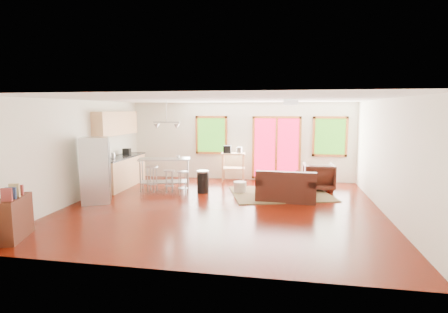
% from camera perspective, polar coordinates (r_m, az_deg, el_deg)
% --- Properties ---
extents(floor, '(7.50, 7.00, 0.02)m').
position_cam_1_polar(floor, '(8.62, -0.35, -8.26)').
color(floor, '#390902').
rests_on(floor, ground).
extents(ceiling, '(7.50, 7.00, 0.02)m').
position_cam_1_polar(ceiling, '(8.30, -0.37, 9.42)').
color(ceiling, white).
rests_on(ceiling, ground).
extents(back_wall, '(7.50, 0.02, 2.60)m').
position_cam_1_polar(back_wall, '(11.81, 2.73, 2.50)').
color(back_wall, white).
rests_on(back_wall, ground).
extents(left_wall, '(0.02, 7.00, 2.60)m').
position_cam_1_polar(left_wall, '(9.77, -22.61, 0.86)').
color(left_wall, white).
rests_on(left_wall, ground).
extents(right_wall, '(0.02, 7.00, 2.60)m').
position_cam_1_polar(right_wall, '(8.53, 25.33, -0.18)').
color(right_wall, white).
rests_on(right_wall, ground).
extents(front_wall, '(7.50, 0.02, 2.60)m').
position_cam_1_polar(front_wall, '(5.00, -7.70, -4.54)').
color(front_wall, white).
rests_on(front_wall, ground).
extents(window_left, '(1.10, 0.05, 1.30)m').
position_cam_1_polar(window_left, '(11.92, -2.08, 3.52)').
color(window_left, '#295F13').
rests_on(window_left, back_wall).
extents(french_doors, '(1.60, 0.05, 2.10)m').
position_cam_1_polar(french_doors, '(11.69, 8.54, 1.39)').
color(french_doors, red).
rests_on(french_doors, back_wall).
extents(window_right, '(1.10, 0.05, 1.30)m').
position_cam_1_polar(window_right, '(11.73, 16.92, 3.13)').
color(window_right, '#295F13').
rests_on(window_right, back_wall).
extents(rug, '(3.13, 2.71, 0.03)m').
position_cam_1_polar(rug, '(9.98, 9.19, -6.02)').
color(rug, '#45643C').
rests_on(rug, floor).
extents(loveseat, '(1.56, 0.93, 0.81)m').
position_cam_1_polar(loveseat, '(9.29, 10.06, -5.11)').
color(loveseat, black).
rests_on(loveseat, floor).
extents(coffee_table, '(1.16, 0.93, 0.40)m').
position_cam_1_polar(coffee_table, '(10.33, 10.97, -3.70)').
color(coffee_table, '#39160B').
rests_on(coffee_table, floor).
extents(armchair, '(0.89, 0.83, 0.88)m').
position_cam_1_polar(armchair, '(10.65, 15.21, -2.98)').
color(armchair, black).
rests_on(armchair, floor).
extents(ottoman, '(0.81, 0.81, 0.42)m').
position_cam_1_polar(ottoman, '(10.66, 8.43, -4.05)').
color(ottoman, black).
rests_on(ottoman, floor).
extents(pouf, '(0.39, 0.39, 0.32)m').
position_cam_1_polar(pouf, '(10.02, 2.62, -5.02)').
color(pouf, beige).
rests_on(pouf, floor).
extents(vase, '(0.23, 0.24, 0.30)m').
position_cam_1_polar(vase, '(10.00, 11.91, -3.15)').
color(vase, silver).
rests_on(vase, coffee_table).
extents(cabinets, '(0.64, 2.24, 2.30)m').
position_cam_1_polar(cabinets, '(11.14, -16.62, -0.04)').
color(cabinets, tan).
rests_on(cabinets, floor).
extents(refrigerator, '(0.88, 0.87, 1.67)m').
position_cam_1_polar(refrigerator, '(9.42, -20.18, -2.10)').
color(refrigerator, '#B7BABC').
rests_on(refrigerator, floor).
extents(island, '(1.60, 0.97, 0.94)m').
position_cam_1_polar(island, '(10.39, -9.66, -1.91)').
color(island, '#B7BABC').
rests_on(island, floor).
extents(cup, '(0.12, 0.10, 0.12)m').
position_cam_1_polar(cup, '(10.24, -7.53, 0.02)').
color(cup, white).
rests_on(cup, island).
extents(bar_stool_a, '(0.38, 0.38, 0.75)m').
position_cam_1_polar(bar_stool_a, '(10.25, -11.70, -2.60)').
color(bar_stool_a, '#B7BABC').
rests_on(bar_stool_a, floor).
extents(bar_stool_b, '(0.36, 0.36, 0.65)m').
position_cam_1_polar(bar_stool_b, '(10.06, -8.93, -3.16)').
color(bar_stool_b, '#B7BABC').
rests_on(bar_stool_b, floor).
extents(bar_stool_c, '(0.33, 0.33, 0.68)m').
position_cam_1_polar(bar_stool_c, '(9.67, -6.73, -3.42)').
color(bar_stool_c, '#B7BABC').
rests_on(bar_stool_c, floor).
extents(trash_can, '(0.40, 0.40, 0.64)m').
position_cam_1_polar(trash_can, '(10.00, -3.46, -4.09)').
color(trash_can, black).
rests_on(trash_can, floor).
extents(kitchen_cart, '(0.81, 0.55, 1.19)m').
position_cam_1_polar(kitchen_cart, '(11.48, 1.40, -0.08)').
color(kitchen_cart, tan).
rests_on(kitchen_cart, floor).
extents(bookshelf, '(0.59, 0.94, 1.03)m').
position_cam_1_polar(bookshelf, '(7.50, -31.10, -8.50)').
color(bookshelf, '#39160B').
rests_on(bookshelf, floor).
extents(ceiling_flush, '(0.35, 0.35, 0.12)m').
position_cam_1_polar(ceiling_flush, '(8.76, 10.83, 8.67)').
color(ceiling_flush, white).
rests_on(ceiling_flush, ceiling).
extents(pendant_light, '(0.80, 0.18, 0.79)m').
position_cam_1_polar(pendant_light, '(10.25, -9.36, 4.99)').
color(pendant_light, gray).
rests_on(pendant_light, ceiling).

